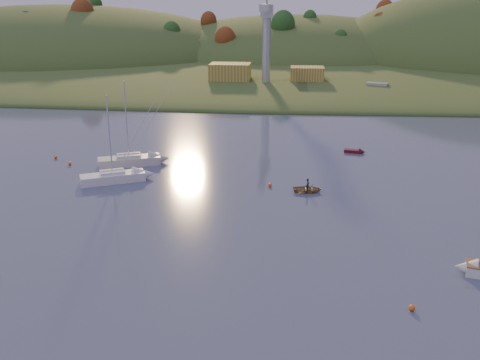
# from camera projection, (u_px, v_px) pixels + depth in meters

# --- Properties ---
(far_shore) EXTENTS (620.00, 220.00, 1.50)m
(far_shore) POSITION_uv_depth(u_px,v_px,m) (274.00, 54.00, 248.22)
(far_shore) COLOR #344E1F
(far_shore) RESTS_ON ground
(shore_slope) EXTENTS (640.00, 150.00, 7.00)m
(shore_slope) POSITION_uv_depth(u_px,v_px,m) (267.00, 71.00, 186.92)
(shore_slope) COLOR #344E1F
(shore_slope) RESTS_ON ground
(hill_left) EXTENTS (170.00, 140.00, 44.00)m
(hill_left) POSITION_uv_depth(u_px,v_px,m) (61.00, 58.00, 228.35)
(hill_left) COLOR #344E1F
(hill_left) RESTS_ON ground
(hill_center) EXTENTS (140.00, 120.00, 36.00)m
(hill_center) POSITION_uv_depth(u_px,v_px,m) (296.00, 58.00, 228.42)
(hill_center) COLOR #344E1F
(hill_center) RESTS_ON ground
(hillside_trees) EXTENTS (280.00, 50.00, 32.00)m
(hillside_trees) POSITION_uv_depth(u_px,v_px,m) (270.00, 65.00, 205.78)
(hillside_trees) COLOR #1E4719
(hillside_trees) RESTS_ON ground
(wharf) EXTENTS (42.00, 16.00, 2.40)m
(wharf) POSITION_uv_depth(u_px,v_px,m) (277.00, 87.00, 145.53)
(wharf) COLOR slate
(wharf) RESTS_ON ground
(shed_west) EXTENTS (11.00, 8.00, 4.80)m
(shed_west) POSITION_uv_depth(u_px,v_px,m) (230.00, 72.00, 146.54)
(shed_west) COLOR olive
(shed_west) RESTS_ON wharf
(shed_east) EXTENTS (9.00, 7.00, 4.00)m
(shed_east) POSITION_uv_depth(u_px,v_px,m) (307.00, 74.00, 145.64)
(shed_east) COLOR olive
(shed_east) RESTS_ON wharf
(dock_crane) EXTENTS (3.20, 28.00, 20.30)m
(dock_crane) POSITION_uv_depth(u_px,v_px,m) (266.00, 26.00, 137.30)
(dock_crane) COLOR #B7B7BC
(dock_crane) RESTS_ON wharf
(sailboat_near) EXTENTS (9.50, 5.80, 12.66)m
(sailboat_near) POSITION_uv_depth(u_px,v_px,m) (129.00, 160.00, 80.22)
(sailboat_near) COLOR silver
(sailboat_near) RESTS_ON ground
(sailboat_far) EXTENTS (8.82, 6.02, 11.87)m
(sailboat_far) POSITION_uv_depth(u_px,v_px,m) (113.00, 177.00, 72.82)
(sailboat_far) COLOR white
(sailboat_far) RESTS_ON ground
(canoe) EXTENTS (3.79, 2.78, 0.76)m
(canoe) POSITION_uv_depth(u_px,v_px,m) (308.00, 189.00, 69.09)
(canoe) COLOR #937751
(canoe) RESTS_ON ground
(paddler) EXTENTS (0.40, 0.59, 1.57)m
(paddler) POSITION_uv_depth(u_px,v_px,m) (308.00, 186.00, 68.96)
(paddler) COLOR black
(paddler) RESTS_ON ground
(red_tender) EXTENTS (3.52, 1.85, 1.14)m
(red_tender) POSITION_uv_depth(u_px,v_px,m) (357.00, 151.00, 86.82)
(red_tender) COLOR #4E0B15
(red_tender) RESTS_ON ground
(work_vessel) EXTENTS (13.40, 8.35, 3.24)m
(work_vessel) POSITION_uv_depth(u_px,v_px,m) (376.00, 91.00, 139.33)
(work_vessel) COLOR slate
(work_vessel) RESTS_ON ground
(buoy_0) EXTENTS (0.50, 0.50, 0.50)m
(buoy_0) POSITION_uv_depth(u_px,v_px,m) (412.00, 308.00, 42.69)
(buoy_0) COLOR #FF610D
(buoy_0) RESTS_ON ground
(buoy_1) EXTENTS (0.50, 0.50, 0.50)m
(buoy_1) POSITION_uv_depth(u_px,v_px,m) (270.00, 185.00, 71.10)
(buoy_1) COLOR #FF610D
(buoy_1) RESTS_ON ground
(buoy_2) EXTENTS (0.50, 0.50, 0.50)m
(buoy_2) POSITION_uv_depth(u_px,v_px,m) (56.00, 157.00, 83.75)
(buoy_2) COLOR #FF610D
(buoy_2) RESTS_ON ground
(buoy_3) EXTENTS (0.50, 0.50, 0.50)m
(buoy_3) POSITION_uv_depth(u_px,v_px,m) (70.00, 163.00, 80.39)
(buoy_3) COLOR #FF610D
(buoy_3) RESTS_ON ground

